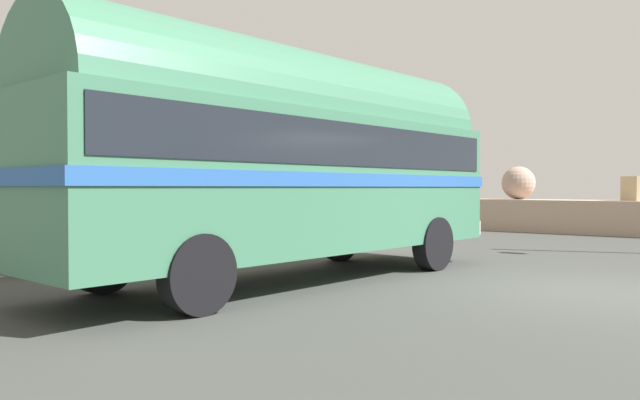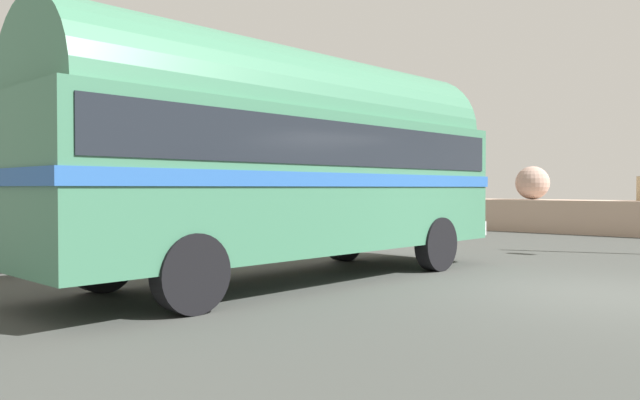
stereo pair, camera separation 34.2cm
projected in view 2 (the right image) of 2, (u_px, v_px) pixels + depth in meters
ground at (605, 295)px, 8.56m from camera, size 32.00×26.00×0.02m
vintage_coach at (288, 154)px, 9.79m from camera, size 3.02×8.73×3.70m
second_coach at (188, 165)px, 14.30m from camera, size 2.62×8.64×3.70m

